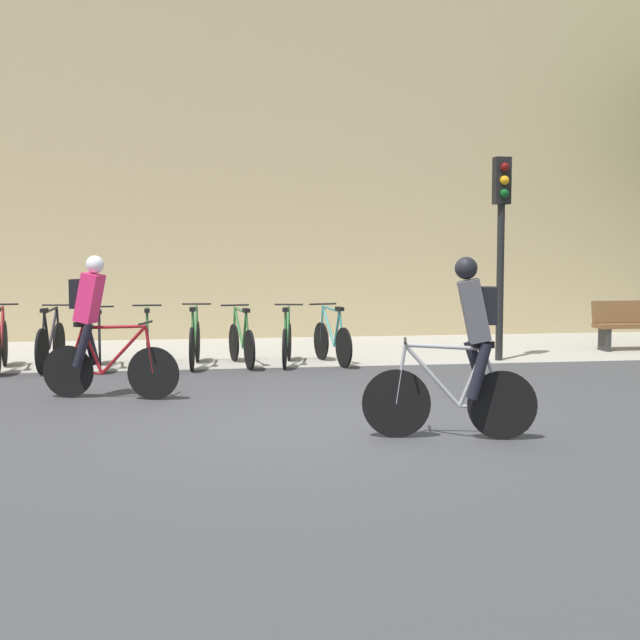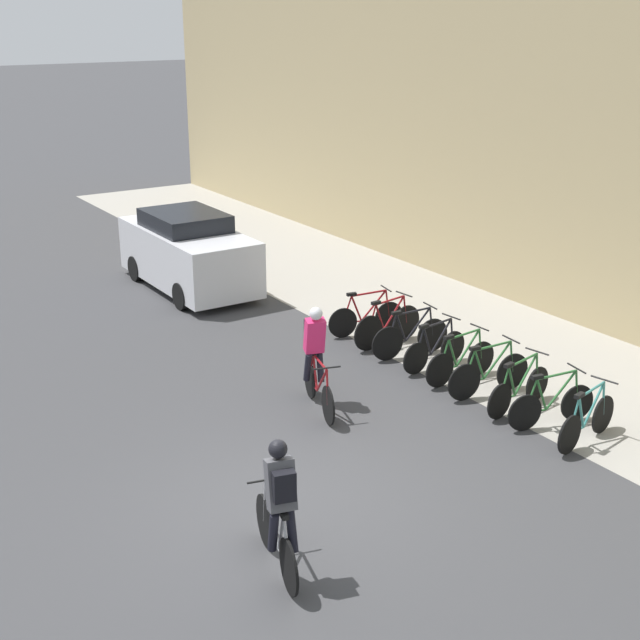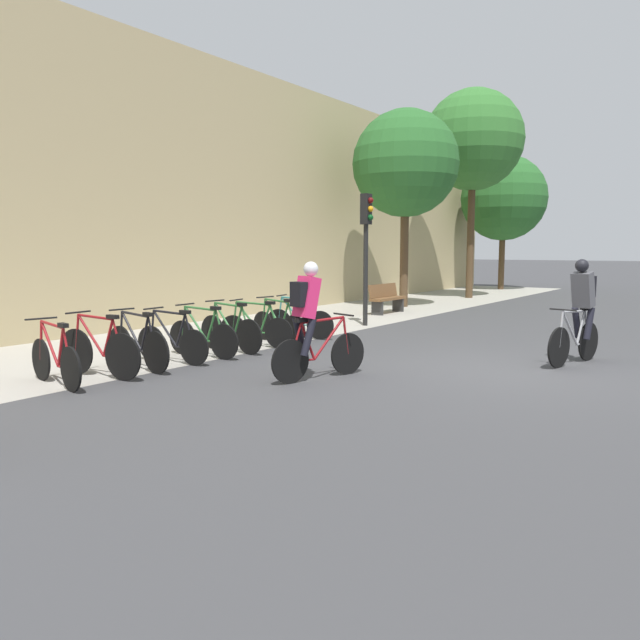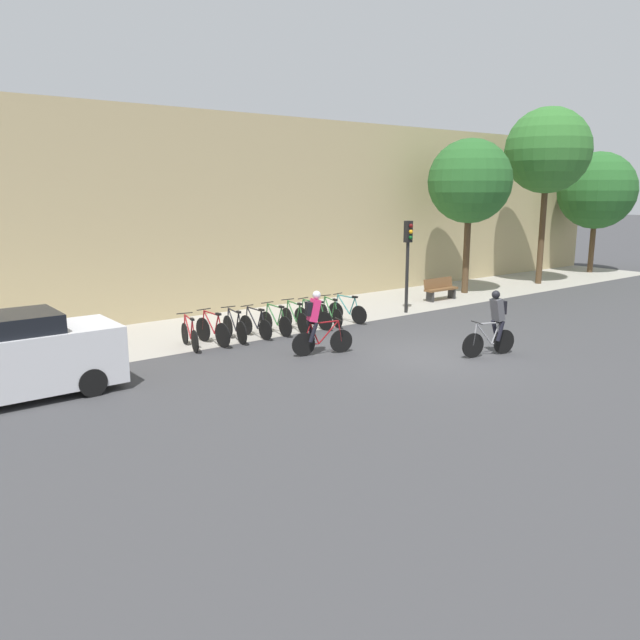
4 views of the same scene
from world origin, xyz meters
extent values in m
plane|color=#3D3D3F|center=(0.00, 0.00, 0.00)|extent=(200.00, 200.00, 0.00)
cube|color=#A39E93|center=(0.00, 6.75, 0.00)|extent=(44.00, 4.50, 0.01)
cube|color=tan|center=(0.00, 9.30, 3.54)|extent=(44.00, 0.60, 7.07)
cylinder|color=black|center=(-1.76, 1.90, 0.33)|extent=(0.63, 0.22, 0.65)
cylinder|color=black|center=(-2.81, 2.22, 0.33)|extent=(0.63, 0.22, 0.65)
cylinder|color=maroon|center=(-2.12, 2.01, 0.61)|extent=(0.58, 0.21, 0.62)
cylinder|color=maroon|center=(-2.51, 2.13, 0.59)|extent=(0.28, 0.12, 0.58)
cylinder|color=maroon|center=(-2.23, 2.04, 0.89)|extent=(0.79, 0.27, 0.07)
cylinder|color=maroon|center=(-2.60, 2.16, 0.32)|extent=(0.43, 0.16, 0.05)
cylinder|color=maroon|center=(-2.72, 2.19, 0.60)|extent=(0.23, 0.10, 0.56)
cylinder|color=maroon|center=(-1.80, 1.91, 0.62)|extent=(0.13, 0.07, 0.59)
cylinder|color=black|center=(-1.85, 1.93, 0.95)|extent=(0.16, 0.45, 0.03)
cube|color=black|center=(-2.62, 2.16, 0.92)|extent=(0.21, 0.13, 0.06)
cube|color=#E52866|center=(-2.53, 2.13, 1.25)|extent=(0.40, 0.40, 0.63)
sphere|color=silver|center=(-2.45, 2.11, 1.66)|extent=(0.27, 0.27, 0.22)
cylinder|color=black|center=(-2.61, 2.04, 0.67)|extent=(0.29, 0.19, 0.56)
cylinder|color=black|center=(-2.54, 2.25, 0.67)|extent=(0.26, 0.18, 0.56)
cube|color=black|center=(-2.66, 2.17, 1.30)|extent=(0.21, 0.29, 0.36)
cylinder|color=black|center=(0.67, -0.66, 0.34)|extent=(0.66, 0.20, 0.68)
cylinder|color=black|center=(1.66, -0.91, 0.34)|extent=(0.66, 0.20, 0.68)
cylinder|color=#99999E|center=(1.00, -0.75, 0.62)|extent=(0.56, 0.18, 0.62)
cylinder|color=#99999E|center=(1.37, -0.84, 0.60)|extent=(0.26, 0.10, 0.58)
cylinder|color=#99999E|center=(1.11, -0.77, 0.90)|extent=(0.75, 0.22, 0.07)
cylinder|color=#99999E|center=(1.46, -0.86, 0.33)|extent=(0.41, 0.13, 0.05)
cylinder|color=#99999E|center=(1.57, -0.89, 0.61)|extent=(0.22, 0.08, 0.56)
cylinder|color=#99999E|center=(0.71, -0.67, 0.63)|extent=(0.12, 0.06, 0.59)
cylinder|color=black|center=(0.74, -0.68, 0.96)|extent=(0.14, 0.45, 0.03)
cube|color=black|center=(1.48, -0.86, 0.93)|extent=(0.21, 0.13, 0.06)
cube|color=#4C4C51|center=(1.38, -0.84, 1.26)|extent=(0.39, 0.39, 0.63)
sphere|color=black|center=(1.31, -0.82, 1.67)|extent=(0.27, 0.27, 0.22)
cylinder|color=black|center=(1.46, -0.75, 0.68)|extent=(0.29, 0.17, 0.56)
cylinder|color=black|center=(1.41, -0.96, 0.68)|extent=(0.26, 0.16, 0.56)
cube|color=black|center=(1.52, -0.87, 1.31)|extent=(0.20, 0.29, 0.36)
cylinder|color=black|center=(-4.75, 5.40, 0.31)|extent=(0.15, 0.62, 0.63)
cylinder|color=black|center=(-4.94, 4.36, 0.31)|extent=(0.15, 0.62, 0.63)
cylinder|color=maroon|center=(-4.81, 5.04, 0.60)|extent=(0.14, 0.57, 0.62)
cylinder|color=maroon|center=(-4.88, 4.66, 0.58)|extent=(0.09, 0.27, 0.58)
cylinder|color=maroon|center=(-4.83, 4.93, 0.88)|extent=(0.18, 0.77, 0.07)
cylinder|color=maroon|center=(-4.90, 4.57, 0.31)|extent=(0.11, 0.42, 0.05)
cylinder|color=maroon|center=(-4.92, 4.46, 0.59)|extent=(0.07, 0.22, 0.56)
cylinder|color=maroon|center=(-4.76, 5.36, 0.60)|extent=(0.06, 0.12, 0.59)
cylinder|color=black|center=(-4.76, 5.31, 0.93)|extent=(0.46, 0.11, 0.03)
cube|color=black|center=(-4.91, 4.55, 0.90)|extent=(0.12, 0.21, 0.06)
cylinder|color=black|center=(-4.17, 5.38, 0.36)|extent=(0.10, 0.72, 0.72)
cylinder|color=black|center=(-4.07, 4.38, 0.36)|extent=(0.10, 0.72, 0.72)
cylinder|color=maroon|center=(-4.13, 5.04, 0.64)|extent=(0.09, 0.56, 0.62)
cylinder|color=maroon|center=(-4.10, 4.67, 0.62)|extent=(0.06, 0.26, 0.58)
cylinder|color=maroon|center=(-4.12, 4.93, 0.92)|extent=(0.11, 0.75, 0.07)
cylinder|color=maroon|center=(-4.09, 4.58, 0.35)|extent=(0.07, 0.41, 0.05)
cylinder|color=maroon|center=(-4.08, 4.47, 0.63)|extent=(0.05, 0.21, 0.56)
cylinder|color=maroon|center=(-4.16, 5.34, 0.65)|extent=(0.05, 0.12, 0.58)
cylinder|color=black|center=(-4.16, 5.30, 0.98)|extent=(0.46, 0.07, 0.03)
cube|color=black|center=(-4.09, 4.56, 0.95)|extent=(0.10, 0.21, 0.06)
cylinder|color=black|center=(-3.34, 5.39, 0.34)|extent=(0.11, 0.68, 0.68)
cylinder|color=black|center=(-3.45, 4.37, 0.34)|extent=(0.11, 0.68, 0.68)
cylinder|color=black|center=(-3.37, 5.04, 0.62)|extent=(0.10, 0.56, 0.62)
cylinder|color=black|center=(-3.42, 4.67, 0.60)|extent=(0.07, 0.26, 0.58)
cylinder|color=black|center=(-3.39, 4.93, 0.90)|extent=(0.12, 0.76, 0.07)
cylinder|color=black|center=(-3.43, 4.58, 0.33)|extent=(0.08, 0.41, 0.05)
cylinder|color=black|center=(-3.44, 4.46, 0.61)|extent=(0.06, 0.22, 0.56)
cylinder|color=black|center=(-3.34, 5.35, 0.63)|extent=(0.05, 0.12, 0.59)
cylinder|color=black|center=(-3.35, 5.31, 0.96)|extent=(0.46, 0.08, 0.03)
cube|color=black|center=(-3.43, 4.56, 0.93)|extent=(0.10, 0.21, 0.06)
cylinder|color=black|center=(-2.71, 5.36, 0.31)|extent=(0.09, 0.61, 0.61)
cylinder|color=black|center=(-2.62, 4.40, 0.31)|extent=(0.09, 0.61, 0.61)
cylinder|color=black|center=(-2.68, 5.03, 0.59)|extent=(0.09, 0.53, 0.62)
cylinder|color=black|center=(-2.65, 4.68, 0.57)|extent=(0.06, 0.25, 0.58)
cylinder|color=black|center=(-2.67, 4.93, 0.87)|extent=(0.11, 0.72, 0.07)
cylinder|color=black|center=(-2.64, 4.59, 0.30)|extent=(0.07, 0.39, 0.05)
cylinder|color=black|center=(-2.63, 4.49, 0.58)|extent=(0.05, 0.21, 0.56)
cylinder|color=black|center=(-2.71, 5.32, 0.60)|extent=(0.05, 0.12, 0.58)
cylinder|color=black|center=(-2.70, 5.28, 0.93)|extent=(0.46, 0.07, 0.03)
cube|color=black|center=(-2.64, 4.57, 0.90)|extent=(0.10, 0.21, 0.06)
cylinder|color=black|center=(-1.96, 5.38, 0.32)|extent=(0.06, 0.64, 0.64)
cylinder|color=black|center=(-1.92, 4.38, 0.32)|extent=(0.06, 0.64, 0.64)
cylinder|color=#2D6B33|center=(-1.95, 5.04, 0.60)|extent=(0.06, 0.56, 0.62)
cylinder|color=#2D6B33|center=(-1.93, 4.67, 0.59)|extent=(0.05, 0.26, 0.58)
cylinder|color=#2D6B33|center=(-1.94, 4.93, 0.88)|extent=(0.07, 0.75, 0.07)
cylinder|color=#2D6B33|center=(-1.93, 4.58, 0.31)|extent=(0.05, 0.41, 0.05)
cylinder|color=#2D6B33|center=(-1.92, 4.47, 0.59)|extent=(0.04, 0.21, 0.56)
cylinder|color=#2D6B33|center=(-1.96, 5.34, 0.61)|extent=(0.04, 0.12, 0.58)
cylinder|color=black|center=(-1.96, 5.30, 0.94)|extent=(0.46, 0.05, 0.03)
cube|color=black|center=(-1.93, 4.56, 0.91)|extent=(0.09, 0.20, 0.06)
cylinder|color=black|center=(-1.17, 5.40, 0.33)|extent=(0.10, 0.67, 0.66)
cylinder|color=black|center=(-1.27, 4.36, 0.33)|extent=(0.10, 0.67, 0.66)
cylinder|color=#2D6B33|center=(-1.20, 5.04, 0.61)|extent=(0.09, 0.57, 0.62)
cylinder|color=#2D6B33|center=(-1.24, 4.66, 0.60)|extent=(0.07, 0.27, 0.58)
cylinder|color=#2D6B33|center=(-1.21, 4.93, 0.90)|extent=(0.11, 0.77, 0.07)
cylinder|color=#2D6B33|center=(-1.25, 4.57, 0.32)|extent=(0.07, 0.42, 0.05)
cylinder|color=#2D6B33|center=(-1.26, 4.46, 0.61)|extent=(0.05, 0.22, 0.56)
cylinder|color=#2D6B33|center=(-1.17, 5.35, 0.62)|extent=(0.05, 0.12, 0.59)
cylinder|color=black|center=(-1.17, 5.31, 0.95)|extent=(0.46, 0.07, 0.03)
cube|color=black|center=(-1.25, 4.55, 0.92)|extent=(0.10, 0.21, 0.06)
cylinder|color=black|center=(-0.58, 5.40, 0.31)|extent=(0.14, 0.61, 0.61)
cylinder|color=black|center=(-0.40, 4.36, 0.31)|extent=(0.14, 0.61, 0.61)
cylinder|color=#2D6B33|center=(-0.52, 5.05, 0.59)|extent=(0.14, 0.58, 0.62)
cylinder|color=#2D6B33|center=(-0.45, 4.66, 0.57)|extent=(0.08, 0.27, 0.58)
cylinder|color=#2D6B33|center=(-0.50, 4.93, 0.87)|extent=(0.17, 0.78, 0.07)
cylinder|color=#2D6B33|center=(-0.44, 4.57, 0.30)|extent=(0.10, 0.42, 0.05)
cylinder|color=#2D6B33|center=(-0.42, 4.45, 0.58)|extent=(0.07, 0.22, 0.56)
cylinder|color=#2D6B33|center=(-0.57, 5.36, 0.60)|extent=(0.06, 0.12, 0.59)
cylinder|color=black|center=(-0.56, 5.32, 0.93)|extent=(0.46, 0.10, 0.03)
cube|color=black|center=(-0.43, 4.55, 0.90)|extent=(0.11, 0.21, 0.06)
cylinder|color=black|center=(0.33, 5.38, 0.31)|extent=(0.15, 0.61, 0.62)
cylinder|color=black|center=(0.14, 4.38, 0.31)|extent=(0.15, 0.61, 0.62)
cylinder|color=#2D6B33|center=(0.27, 5.04, 0.59)|extent=(0.14, 0.55, 0.62)
cylinder|color=#2D6B33|center=(0.20, 4.67, 0.58)|extent=(0.09, 0.26, 0.58)
cylinder|color=#2D6B33|center=(0.24, 4.93, 0.87)|extent=(0.18, 0.74, 0.07)
cylinder|color=#2D6B33|center=(0.18, 4.58, 0.30)|extent=(0.11, 0.40, 0.05)
cylinder|color=#2D6B33|center=(0.16, 4.47, 0.58)|extent=(0.07, 0.21, 0.56)
cylinder|color=#2D6B33|center=(0.32, 5.34, 0.60)|extent=(0.06, 0.12, 0.58)
cylinder|color=black|center=(0.31, 5.30, 0.93)|extent=(0.46, 0.11, 0.03)
cube|color=black|center=(0.17, 4.56, 0.90)|extent=(0.12, 0.21, 0.06)
cylinder|color=black|center=(0.86, 5.37, 0.31)|extent=(0.16, 0.62, 0.62)
cylinder|color=black|center=(1.06, 4.39, 0.31)|extent=(0.16, 0.62, 0.62)
cylinder|color=teal|center=(0.93, 5.04, 0.59)|extent=(0.15, 0.55, 0.62)
cylinder|color=teal|center=(1.01, 4.67, 0.58)|extent=(0.09, 0.26, 0.58)
cylinder|color=teal|center=(0.95, 4.93, 0.88)|extent=(0.19, 0.74, 0.07)
cylinder|color=teal|center=(1.02, 4.59, 0.30)|extent=(0.11, 0.40, 0.05)
cylinder|color=teal|center=(1.05, 4.48, 0.59)|extent=(0.07, 0.21, 0.56)
cylinder|color=teal|center=(0.87, 5.33, 0.60)|extent=(0.06, 0.12, 0.58)
cylinder|color=black|center=(0.88, 5.29, 0.93)|extent=(0.46, 0.12, 0.03)
cube|color=black|center=(1.03, 4.57, 0.90)|extent=(0.12, 0.21, 0.06)
cylinder|color=black|center=(3.75, 4.86, 1.66)|extent=(0.12, 0.12, 3.31)
cube|color=black|center=(3.75, 4.86, 2.93)|extent=(0.26, 0.20, 0.76)
sphere|color=#590C0C|center=(3.75, 4.73, 3.14)|extent=(0.15, 0.15, 0.15)
sphere|color=orange|center=(3.75, 4.73, 2.93)|extent=(0.15, 0.15, 0.15)
sphere|color=#0C4719|center=(3.75, 4.73, 2.73)|extent=(0.15, 0.15, 0.15)
cube|color=brown|center=(6.74, 5.83, 0.45)|extent=(1.62, 0.40, 0.08)
cube|color=brown|center=(6.74, 6.01, 0.69)|extent=(1.62, 0.12, 0.40)
cube|color=#2D2D2D|center=(6.09, 5.83, 0.23)|extent=(0.08, 0.36, 0.45)
cube|color=#2D2D2D|center=(7.39, 5.83, 0.23)|extent=(0.08, 0.36, 0.45)
cube|color=silver|center=(-9.71, 3.19, 0.81)|extent=(4.30, 1.78, 1.27)
cube|color=black|center=(-9.82, 3.19, 1.65)|extent=(2.06, 1.57, 0.40)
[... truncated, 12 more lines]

